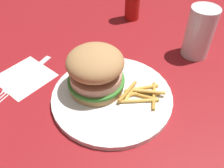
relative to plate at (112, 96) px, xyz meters
The scene contains 7 objects.
ground_plane 0.02m from the plate, 48.07° to the left, with size 1.60×1.60×0.00m, color maroon.
plate is the anchor object (origin of this frame).
sandwich 0.07m from the plate, 103.11° to the left, with size 0.12×0.12×0.09m.
fries_pile 0.06m from the plate, 45.69° to the right, with size 0.10×0.08×0.01m.
napkin 0.21m from the plate, 119.27° to the left, with size 0.11×0.11×0.00m, color white.
fork 0.21m from the plate, 119.69° to the left, with size 0.17×0.07×0.00m.
drink_glass 0.27m from the plate, ahead, with size 0.07×0.07×0.12m.
Camera 1 is at (-0.25, -0.27, 0.37)m, focal length 38.75 mm.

